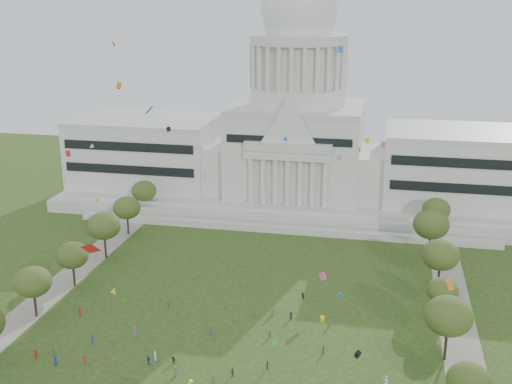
{
  "coord_description": "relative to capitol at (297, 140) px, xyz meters",
  "views": [
    {
      "loc": [
        30.41,
        -100.35,
        69.28
      ],
      "look_at": [
        0.0,
        45.0,
        24.0
      ],
      "focal_mm": 45.0,
      "sensor_mm": 36.0,
      "label": 1
    }
  ],
  "objects": [
    {
      "name": "row_tree_r_5",
      "position": [
        43.49,
        -43.4,
        -12.37
      ],
      "size": [
        9.82,
        9.82,
        13.96
      ],
      "color": "black",
      "rests_on": "ground"
    },
    {
      "name": "row_tree_r_3",
      "position": [
        44.4,
        -79.1,
        -15.21
      ],
      "size": [
        7.01,
        7.01,
        9.98
      ],
      "color": "black",
      "rests_on": "ground"
    },
    {
      "name": "person_8",
      "position": [
        -12.99,
        -109.85,
        -21.41
      ],
      "size": [
        0.9,
        0.6,
        1.77
      ],
      "primitive_type": "imported",
      "rotation": [
        0.0,
        0.0,
        3.22
      ],
      "color": "navy",
      "rests_on": "ground"
    },
    {
      "name": "row_tree_l_2",
      "position": [
        -45.04,
        -96.29,
        -13.79
      ],
      "size": [
        8.42,
        8.42,
        11.97
      ],
      "color": "black",
      "rests_on": "ground"
    },
    {
      "name": "row_tree_l_5",
      "position": [
        -45.22,
        -42.58,
        -13.88
      ],
      "size": [
        8.33,
        8.33,
        11.85
      ],
      "color": "black",
      "rests_on": "ground"
    },
    {
      "name": "person_5",
      "position": [
        -8.24,
        -108.49,
        -21.52
      ],
      "size": [
        1.54,
        1.14,
        1.55
      ],
      "primitive_type": "imported",
      "rotation": [
        0.0,
        0.0,
        2.69
      ],
      "color": "#26262B",
      "rests_on": "ground"
    },
    {
      "name": "path_right",
      "position": [
        48.0,
        -83.59,
        -22.28
      ],
      "size": [
        8.0,
        160.0,
        0.04
      ],
      "primitive_type": "cube",
      "color": "gray",
      "rests_on": "ground"
    },
    {
      "name": "kite_swarm",
      "position": [
        -0.8,
        -104.11,
        5.24
      ],
      "size": [
        88.05,
        106.4,
        59.08
      ],
      "color": "green",
      "rests_on": "ground"
    },
    {
      "name": "person_0",
      "position": [
        32.88,
        -107.57,
        -21.31
      ],
      "size": [
        1.14,
        0.99,
        1.98
      ],
      "primitive_type": "imported",
      "rotation": [
        0.0,
        0.0,
        5.83
      ],
      "color": "silver",
      "rests_on": "ground"
    },
    {
      "name": "person_10",
      "position": [
        10.24,
        -106.68,
        -21.44
      ],
      "size": [
        0.72,
        1.08,
        1.71
      ],
      "primitive_type": "imported",
      "rotation": [
        0.0,
        0.0,
        1.39
      ],
      "color": "#4C4C51",
      "rests_on": "ground"
    },
    {
      "name": "row_tree_r_2",
      "position": [
        44.17,
        -96.15,
        -12.64
      ],
      "size": [
        9.55,
        9.55,
        13.58
      ],
      "color": "black",
      "rests_on": "ground"
    },
    {
      "name": "capitol",
      "position": [
        0.0,
        0.0,
        0.0
      ],
      "size": [
        160.0,
        64.5,
        91.3
      ],
      "color": "beige",
      "rests_on": "ground"
    },
    {
      "name": "row_tree_r_6",
      "position": [
        45.96,
        -25.46,
        -13.79
      ],
      "size": [
        8.42,
        8.42,
        11.97
      ],
      "color": "black",
      "rests_on": "ground"
    },
    {
      "name": "path_left",
      "position": [
        -48.0,
        -83.59,
        -22.28
      ],
      "size": [
        8.0,
        160.0,
        0.04
      ],
      "primitive_type": "cube",
      "color": "gray",
      "rests_on": "ground"
    },
    {
      "name": "row_tree_l_6",
      "position": [
        -46.87,
        -24.45,
        -14.02
      ],
      "size": [
        8.19,
        8.19,
        11.64
      ],
      "color": "black",
      "rests_on": "ground"
    },
    {
      "name": "person_4",
      "position": [
        4.21,
        -110.58,
        -21.31
      ],
      "size": [
        0.94,
        1.29,
        1.97
      ],
      "primitive_type": "imported",
      "rotation": [
        0.0,
        0.0,
        4.42
      ],
      "color": "#33723F",
      "rests_on": "ground"
    },
    {
      "name": "row_tree_l_3",
      "position": [
        -44.09,
        -79.67,
        -14.09
      ],
      "size": [
        8.12,
        8.12,
        11.55
      ],
      "color": "black",
      "rests_on": "ground"
    },
    {
      "name": "person_2",
      "position": [
        20.35,
        -98.93,
        -21.47
      ],
      "size": [
        0.94,
        0.86,
        1.64
      ],
      "primitive_type": "imported",
      "rotation": [
        0.0,
        0.0,
        0.6
      ],
      "color": "#33723F",
      "rests_on": "ground"
    },
    {
      "name": "row_tree_l_4",
      "position": [
        -44.08,
        -61.17,
        -12.9
      ],
      "size": [
        9.29,
        9.29,
        13.21
      ],
      "color": "black",
      "rests_on": "ground"
    },
    {
      "name": "distant_crowd",
      "position": [
        -12.92,
        -101.54,
        -21.4
      ],
      "size": [
        59.05,
        37.4,
        1.95
      ],
      "color": "#B21E1E",
      "rests_on": "ground"
    },
    {
      "name": "ground",
      "position": [
        0.0,
        -113.59,
        -22.3
      ],
      "size": [
        400.0,
        400.0,
        0.0
      ],
      "primitive_type": "plane",
      "color": "#2D4315",
      "rests_on": "ground"
    },
    {
      "name": "row_tree_r_4",
      "position": [
        44.76,
        -63.55,
        -13.01
      ],
      "size": [
        9.19,
        9.19,
        13.06
      ],
      "color": "black",
      "rests_on": "ground"
    },
    {
      "name": "row_tree_r_1",
      "position": [
        46.22,
        -115.34,
        -14.64
      ],
      "size": [
        7.58,
        7.58,
        10.78
      ],
      "color": "black",
      "rests_on": "ground"
    }
  ]
}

